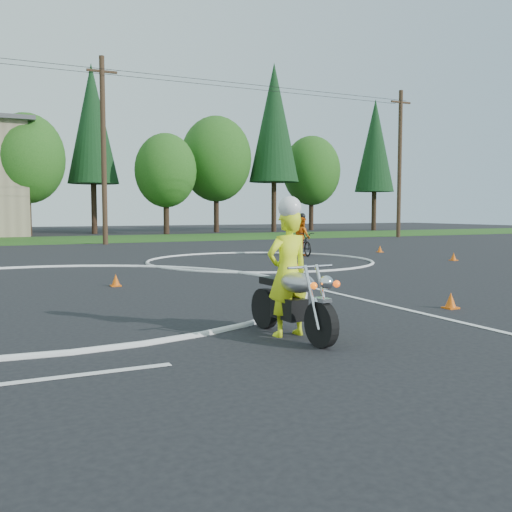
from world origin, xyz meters
name	(u,v)px	position (x,y,z in m)	size (l,w,h in m)	color
ground	(46,315)	(0.00, 0.00, 0.00)	(120.00, 120.00, 0.00)	black
grass_strip	(2,241)	(0.00, 27.00, 0.01)	(120.00, 10.00, 0.02)	#1E4714
course_markings	(119,281)	(2.17, 4.35, 0.01)	(19.05, 19.05, 0.12)	silver
primary_motorcycle	(293,301)	(3.00, -3.36, 0.53)	(0.72, 2.07, 1.09)	black
rider_primary_grp	(288,269)	(3.00, -3.22, 0.97)	(0.70, 0.49, 2.02)	#E9FF1A
rider_second_grp	(302,241)	(10.73, 9.68, 0.61)	(0.83, 1.86, 1.73)	black
traffic_cones	(234,274)	(5.01, 3.42, 0.14)	(22.05, 12.51, 0.30)	#E2590B
treeline	(193,152)	(14.78, 34.61, 6.62)	(38.20, 8.10, 14.52)	#382619
utility_poles	(104,148)	(5.00, 21.00, 5.20)	(41.60, 1.12, 10.00)	#473321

